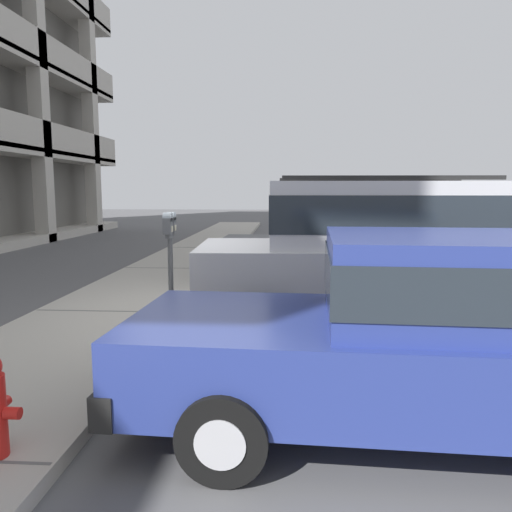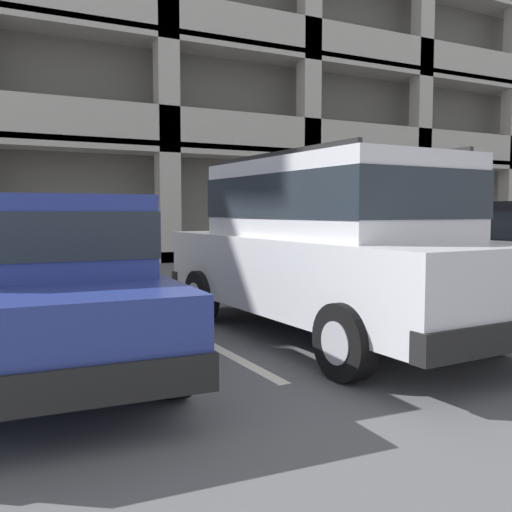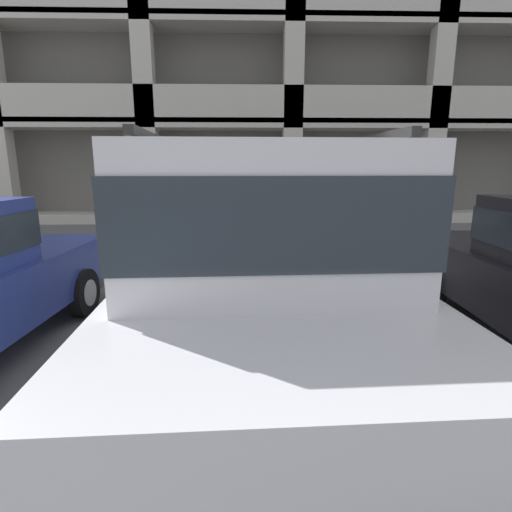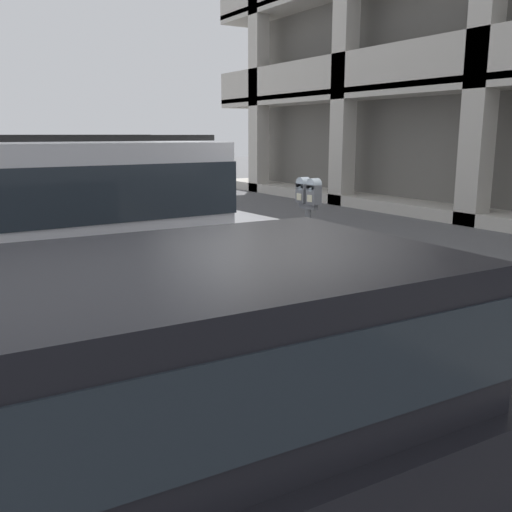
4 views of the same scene
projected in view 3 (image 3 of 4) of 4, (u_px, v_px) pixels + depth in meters
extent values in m
cube|color=#565659|center=(263.00, 294.00, 6.06)|extent=(80.00, 80.00, 0.10)
cube|color=#ADA89E|center=(259.00, 266.00, 7.30)|extent=(40.00, 2.20, 0.12)
cube|color=#606060|center=(37.00, 264.00, 7.17)|extent=(0.03, 2.16, 0.00)
cube|color=#606060|center=(259.00, 262.00, 7.29)|extent=(0.03, 2.16, 0.00)
cube|color=#606060|center=(474.00, 261.00, 7.41)|extent=(0.03, 2.16, 0.00)
cube|color=silver|center=(139.00, 328.00, 4.64)|extent=(0.12, 4.80, 0.01)
cube|color=silver|center=(395.00, 325.00, 4.73)|extent=(0.12, 4.80, 0.01)
cube|color=silver|center=(256.00, 296.00, 3.50)|extent=(2.01, 4.76, 0.80)
cube|color=silver|center=(257.00, 203.00, 3.27)|extent=(1.73, 2.97, 0.84)
cube|color=#232B33|center=(257.00, 200.00, 3.26)|extent=(1.75, 3.00, 0.46)
cube|color=black|center=(246.00, 264.00, 5.81)|extent=(1.88, 0.23, 0.24)
cube|color=silver|center=(284.00, 239.00, 5.81)|extent=(0.24, 0.04, 0.14)
cube|color=silver|center=(206.00, 239.00, 5.74)|extent=(0.24, 0.04, 0.14)
cylinder|color=black|center=(319.00, 288.00, 5.06)|extent=(0.22, 0.67, 0.66)
cylinder|color=#B2B2B7|center=(319.00, 288.00, 5.06)|extent=(0.23, 0.37, 0.36)
cylinder|color=black|center=(176.00, 291.00, 4.94)|extent=(0.22, 0.67, 0.66)
cylinder|color=#B2B2B7|center=(176.00, 291.00, 4.94)|extent=(0.23, 0.37, 0.36)
cylinder|color=black|center=(435.00, 444.00, 2.23)|extent=(0.22, 0.67, 0.66)
cylinder|color=#B2B2B7|center=(435.00, 444.00, 2.23)|extent=(0.23, 0.37, 0.36)
cylinder|color=black|center=(105.00, 459.00, 2.11)|extent=(0.22, 0.67, 0.66)
cylinder|color=#B2B2B7|center=(105.00, 459.00, 2.11)|extent=(0.23, 0.37, 0.36)
cube|color=black|center=(342.00, 145.00, 3.21)|extent=(0.15, 2.62, 0.05)
cube|color=black|center=(169.00, 144.00, 3.12)|extent=(0.15, 2.62, 0.05)
cube|color=black|center=(50.00, 267.00, 5.74)|extent=(1.74, 0.25, 0.24)
cube|color=silver|center=(86.00, 250.00, 5.72)|extent=(0.24, 0.04, 0.14)
cube|color=silver|center=(14.00, 250.00, 5.75)|extent=(0.24, 0.04, 0.14)
cylinder|color=black|center=(84.00, 293.00, 4.97)|extent=(0.19, 0.61, 0.60)
cylinder|color=#B2B2B7|center=(84.00, 293.00, 4.97)|extent=(0.20, 0.34, 0.33)
cube|color=black|center=(465.00, 262.00, 6.04)|extent=(1.74, 0.22, 0.24)
cube|color=silver|center=(500.00, 246.00, 6.03)|extent=(0.24, 0.04, 0.14)
cube|color=silver|center=(430.00, 246.00, 6.03)|extent=(0.24, 0.04, 0.14)
cylinder|color=black|center=(432.00, 285.00, 5.29)|extent=(0.18, 0.60, 0.60)
cylinder|color=#B2B2B7|center=(432.00, 285.00, 5.29)|extent=(0.19, 0.34, 0.33)
cylinder|color=#595B60|center=(255.00, 243.00, 6.24)|extent=(0.07, 0.07, 1.09)
cube|color=#595B60|center=(255.00, 207.00, 6.11)|extent=(0.28, 0.06, 0.06)
cube|color=#515459|center=(248.00, 197.00, 6.08)|extent=(0.15, 0.11, 0.22)
cylinder|color=#8C99A3|center=(248.00, 190.00, 6.05)|extent=(0.15, 0.11, 0.15)
cube|color=#B7B293|center=(248.00, 200.00, 6.03)|extent=(0.08, 0.01, 0.08)
cube|color=#515459|center=(261.00, 197.00, 6.08)|extent=(0.15, 0.11, 0.22)
cylinder|color=#8C99A3|center=(261.00, 190.00, 6.06)|extent=(0.15, 0.11, 0.15)
cube|color=#B7B293|center=(261.00, 200.00, 6.03)|extent=(0.08, 0.01, 0.08)
cube|color=#B7B2A8|center=(278.00, 204.00, 17.88)|extent=(32.00, 10.00, 0.30)
cube|color=#B7B2A8|center=(279.00, 135.00, 17.21)|extent=(32.00, 10.00, 0.30)
cube|color=#B7B2A8|center=(293.00, 104.00, 12.31)|extent=(32.00, 0.20, 1.10)
cube|color=#B7B2A8|center=(280.00, 60.00, 16.55)|extent=(32.00, 10.00, 0.30)
cylinder|color=red|center=(20.00, 257.00, 6.48)|extent=(0.20, 0.20, 0.55)
sphere|color=red|center=(17.00, 237.00, 6.40)|extent=(0.18, 0.18, 0.18)
cylinder|color=red|center=(14.00, 258.00, 6.32)|extent=(0.08, 0.10, 0.08)
cylinder|color=red|center=(29.00, 256.00, 6.48)|extent=(0.10, 0.07, 0.07)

